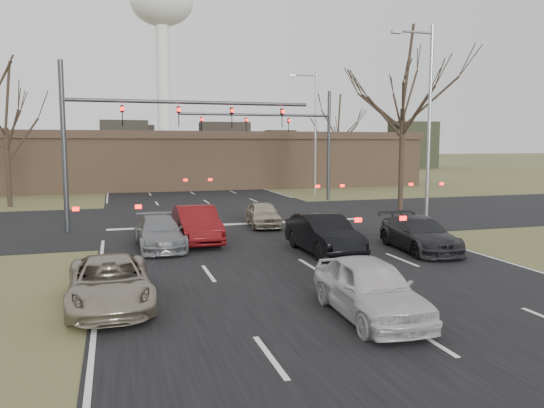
% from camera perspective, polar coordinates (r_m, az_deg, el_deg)
% --- Properties ---
extents(ground, '(360.00, 360.00, 0.00)m').
position_cam_1_polar(ground, '(15.52, 8.13, -9.16)').
color(ground, brown).
rests_on(ground, ground).
extents(road_main, '(14.00, 300.00, 0.02)m').
position_cam_1_polar(road_main, '(73.93, -11.75, 3.14)').
color(road_main, black).
rests_on(road_main, ground).
extents(road_cross, '(200.00, 14.00, 0.02)m').
position_cam_1_polar(road_cross, '(29.53, -4.14, -1.61)').
color(road_cross, black).
rests_on(road_cross, ground).
extents(building, '(42.40, 10.40, 5.30)m').
position_cam_1_polar(building, '(52.23, -7.52, 4.79)').
color(building, brown).
rests_on(building, ground).
extents(water_tower, '(15.00, 15.00, 44.50)m').
position_cam_1_polar(water_tower, '(137.72, -11.77, 19.50)').
color(water_tower, silver).
rests_on(water_tower, ground).
extents(mast_arm_near, '(12.12, 0.24, 8.00)m').
position_cam_1_polar(mast_arm_near, '(26.58, -14.46, 8.24)').
color(mast_arm_near, '#383A3D').
rests_on(mast_arm_near, ground).
extents(mast_arm_far, '(11.12, 0.24, 8.00)m').
position_cam_1_polar(mast_arm_far, '(38.63, 2.24, 7.75)').
color(mast_arm_far, '#383A3D').
rests_on(mast_arm_far, ground).
extents(streetlight_right_near, '(2.34, 0.25, 10.00)m').
position_cam_1_polar(streetlight_right_near, '(28.03, 16.27, 9.14)').
color(streetlight_right_near, gray).
rests_on(streetlight_right_near, ground).
extents(streetlight_right_far, '(2.34, 0.25, 10.00)m').
position_cam_1_polar(streetlight_right_far, '(43.48, 4.48, 8.35)').
color(streetlight_right_far, gray).
rests_on(streetlight_right_far, ground).
extents(tree_right_near, '(6.90, 6.90, 11.50)m').
position_cam_1_polar(tree_right_near, '(34.57, 14.02, 14.17)').
color(tree_right_near, black).
rests_on(tree_right_near, ground).
extents(tree_left_far, '(5.70, 5.70, 9.50)m').
position_cam_1_polar(tree_left_far, '(39.25, -26.88, 10.45)').
color(tree_left_far, black).
rests_on(tree_left_far, ground).
extents(tree_right_far, '(5.40, 5.40, 9.00)m').
position_cam_1_polar(tree_right_far, '(53.09, 7.14, 9.46)').
color(tree_right_far, black).
rests_on(tree_right_far, ground).
extents(car_silver_suv, '(2.20, 4.55, 1.25)m').
position_cam_1_polar(car_silver_suv, '(14.37, -17.04, -8.08)').
color(car_silver_suv, gray).
rests_on(car_silver_suv, ground).
extents(car_white_sedan, '(1.89, 4.32, 1.45)m').
position_cam_1_polar(car_white_sedan, '(13.10, 10.49, -8.86)').
color(car_white_sedan, '#B9BABC').
rests_on(car_white_sedan, ground).
extents(car_black_hatch, '(1.68, 4.57, 1.49)m').
position_cam_1_polar(car_black_hatch, '(20.24, 5.59, -3.27)').
color(car_black_hatch, black).
rests_on(car_black_hatch, ground).
extents(car_charcoal_sedan, '(2.28, 4.73, 1.33)m').
position_cam_1_polar(car_charcoal_sedan, '(21.52, 15.56, -3.12)').
color(car_charcoal_sedan, black).
rests_on(car_charcoal_sedan, ground).
extents(car_grey_ahead, '(1.91, 4.46, 1.28)m').
position_cam_1_polar(car_grey_ahead, '(21.66, -12.01, -3.03)').
color(car_grey_ahead, gray).
rests_on(car_grey_ahead, ground).
extents(car_red_ahead, '(1.65, 4.65, 1.53)m').
position_cam_1_polar(car_red_ahead, '(22.79, -8.11, -2.16)').
color(car_red_ahead, '#5D0D10').
rests_on(car_red_ahead, ground).
extents(car_silver_ahead, '(1.92, 3.89, 1.27)m').
position_cam_1_polar(car_silver_ahead, '(26.75, -0.95, -1.09)').
color(car_silver_ahead, '#A59C85').
rests_on(car_silver_ahead, ground).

